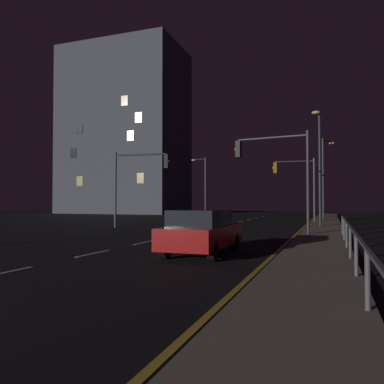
% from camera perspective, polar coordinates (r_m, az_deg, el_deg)
% --- Properties ---
extents(ground_plane, '(112.00, 112.00, 0.00)m').
position_cam_1_polar(ground_plane, '(21.85, -1.64, -6.30)').
color(ground_plane, black).
rests_on(ground_plane, ground).
extents(sidewalk_right, '(2.32, 77.00, 0.14)m').
position_cam_1_polar(sidewalk_right, '(20.33, 18.59, -6.39)').
color(sidewalk_right, gray).
rests_on(sidewalk_right, ground).
extents(lane_markings_center, '(0.14, 50.00, 0.01)m').
position_cam_1_polar(lane_markings_center, '(25.13, 1.31, -5.66)').
color(lane_markings_center, silver).
rests_on(lane_markings_center, ground).
extents(lane_edge_line, '(0.14, 53.00, 0.01)m').
position_cam_1_polar(lane_edge_line, '(25.39, 15.66, -5.56)').
color(lane_edge_line, gold).
rests_on(lane_edge_line, ground).
extents(car, '(1.82, 4.40, 1.57)m').
position_cam_1_polar(car, '(13.50, 1.48, -5.81)').
color(car, '#B71414').
rests_on(car, ground).
extents(traffic_light_overhead_east, '(3.59, 0.52, 5.48)m').
position_cam_1_polar(traffic_light_overhead_east, '(34.66, 15.13, 2.12)').
color(traffic_light_overhead_east, '#4C4C51').
rests_on(traffic_light_overhead_east, sidewalk_right).
extents(traffic_light_far_right, '(4.15, 0.69, 5.44)m').
position_cam_1_polar(traffic_light_far_right, '(27.62, -7.90, 2.71)').
color(traffic_light_far_right, '#4C4C51').
rests_on(traffic_light_far_right, ground).
extents(traffic_light_near_left, '(4.21, 0.74, 5.54)m').
position_cam_1_polar(traffic_light_near_left, '(21.93, 12.12, 4.35)').
color(traffic_light_near_left, '#38383D').
rests_on(traffic_light_near_left, sidewalk_right).
extents(street_lamp_median, '(0.56, 1.54, 8.03)m').
position_cam_1_polar(street_lamp_median, '(28.61, 18.29, 4.70)').
color(street_lamp_median, '#2D3033').
rests_on(street_lamp_median, sidewalk_right).
extents(street_lamp_far_end, '(1.87, 0.45, 7.31)m').
position_cam_1_polar(street_lamp_far_end, '(47.99, 1.66, 1.57)').
color(street_lamp_far_end, '#4C4C51').
rests_on(street_lamp_far_end, ground).
extents(street_lamp_across_street, '(1.19, 2.19, 7.85)m').
position_cam_1_polar(street_lamp_across_street, '(39.63, 19.03, 2.98)').
color(street_lamp_across_street, '#38383D').
rests_on(street_lamp_across_street, sidewalk_right).
extents(barrier_fence, '(0.09, 20.86, 0.98)m').
position_cam_1_polar(barrier_fence, '(11.19, 22.68, -6.32)').
color(barrier_fence, '#59595E').
rests_on(barrier_fence, sidewalk_right).
extents(building_distant, '(18.93, 12.40, 26.83)m').
position_cam_1_polar(building_distant, '(65.27, -9.84, 8.78)').
color(building_distant, '#4C515B').
rests_on(building_distant, ground).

